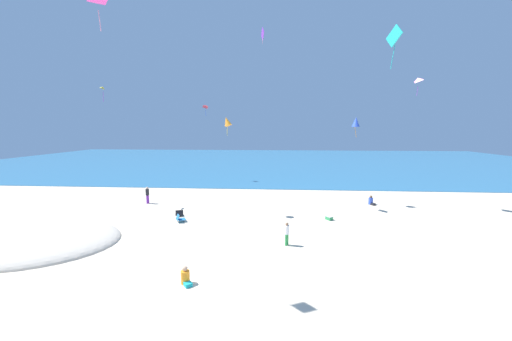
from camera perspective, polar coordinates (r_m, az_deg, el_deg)
ground_plane at (r=23.36m, az=0.24°, el=-8.54°), size 120.00×120.00×0.00m
ocean_water at (r=61.96m, az=2.60°, el=2.02°), size 120.00×60.00×0.05m
dune_mound at (r=22.66m, az=-39.10°, el=-10.97°), size 11.40×7.98×1.67m
beach_chair_mid_beach at (r=23.29m, az=-15.02°, el=-8.29°), size 0.76×0.79×0.54m
beach_chair_near_camera at (r=21.96m, az=-14.89°, el=-9.20°), size 0.86×0.83×0.57m
cooler_box at (r=22.44m, az=14.36°, el=-9.13°), size 0.59×0.61×0.28m
person_0 at (r=17.14m, az=6.16°, el=-12.12°), size 0.38×0.38×1.38m
person_1 at (r=13.75m, az=-13.83°, el=-19.97°), size 0.67×0.71×0.81m
person_2 at (r=27.92m, az=21.94°, el=-5.69°), size 0.64×0.75×0.83m
person_3 at (r=27.97m, az=-20.81°, el=-4.37°), size 0.38×0.38×1.55m
kite_purple at (r=26.60m, az=1.33°, el=25.57°), size 0.30×1.04×1.37m
kite_orange at (r=22.66m, az=-5.79°, el=9.70°), size 0.91×0.79×1.48m
kite_blue at (r=26.94m, az=19.28°, el=9.10°), size 0.96×0.96×1.75m
kite_yellow at (r=28.77m, az=-28.17°, el=14.28°), size 0.40×0.49×1.32m
kite_red at (r=38.65m, az=-9.92°, el=12.47°), size 1.01×0.96×1.53m
kite_teal at (r=16.17m, az=25.80°, el=22.87°), size 0.41×1.02×2.04m
kite_pink at (r=28.47m, az=29.48°, el=15.48°), size 0.83×0.95×1.57m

